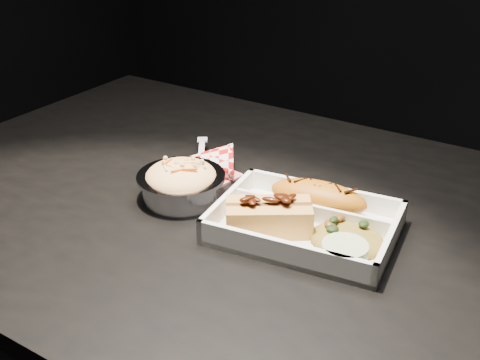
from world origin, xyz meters
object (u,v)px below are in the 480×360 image
fried_pastry (318,197)px  napkin_fork (201,163)px  food_tray (305,226)px  hotdog (269,214)px  dining_table (244,250)px  foil_coleslaw_cup (181,181)px

fried_pastry → napkin_fork: napkin_fork is taller
food_tray → napkin_fork: 0.25m
hotdog → food_tray: bearing=4.6°
fried_pastry → dining_table: bearing=-167.3°
dining_table → food_tray: size_ratio=4.42×
fried_pastry → foil_coleslaw_cup: bearing=-160.7°
hotdog → foil_coleslaw_cup: size_ratio=0.96×
foil_coleslaw_cup → food_tray: bearing=4.3°
dining_table → fried_pastry: (0.11, 0.03, 0.12)m
foil_coleslaw_cup → napkin_fork: (-0.03, 0.10, -0.01)m
dining_table → food_tray: (0.12, -0.03, 0.10)m
dining_table → foil_coleslaw_cup: bearing=-153.0°
foil_coleslaw_cup → dining_table: bearing=27.0°
dining_table → napkin_fork: size_ratio=7.54×
fried_pastry → hotdog: 0.09m
food_tray → fried_pastry: fried_pastry is taller
fried_pastry → food_tray: bearing=-82.4°
food_tray → foil_coleslaw_cup: (-0.21, -0.02, 0.02)m
dining_table → foil_coleslaw_cup: size_ratio=8.74×
food_tray → dining_table: bearing=158.8°
dining_table → napkin_fork: (-0.12, 0.05, 0.11)m
hotdog → foil_coleslaw_cup: foil_coleslaw_cup is taller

